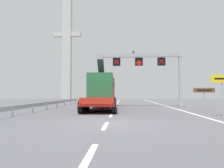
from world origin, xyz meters
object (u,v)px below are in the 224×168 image
Objects in this scene: overhead_lane_gantry at (151,64)px; tourist_info_sign_brown at (204,93)px; heavy_haul_truck_red at (103,90)px; bridge_pylon_distant at (67,46)px; exit_sign_yellow at (222,85)px.

overhead_lane_gantry is 5.14× the size of tourist_info_sign_brown.
heavy_haul_truck_red is at bearing -159.84° from overhead_lane_gantry.
bridge_pylon_distant is (-16.09, 43.19, 15.46)m from heavy_haul_truck_red.
bridge_pylon_distant reaches higher than heavy_haul_truck_red.
exit_sign_yellow is 3.09m from tourist_info_sign_brown.
exit_sign_yellow is 1.41× the size of tourist_info_sign_brown.
overhead_lane_gantry is at bearing -61.94° from bridge_pylon_distant.
overhead_lane_gantry is 48.08m from bridge_pylon_distant.
bridge_pylon_distant is at bearing 117.44° from tourist_info_sign_brown.
exit_sign_yellow is at bearing -42.69° from heavy_haul_truck_red.
heavy_haul_truck_red is 6.66× the size of tourist_info_sign_brown.
overhead_lane_gantry reaches higher than exit_sign_yellow.
exit_sign_yellow is 0.09× the size of bridge_pylon_distant.
heavy_haul_truck_red is (-5.79, -2.13, -3.36)m from overhead_lane_gantry.
exit_sign_yellow is at bearing -87.13° from tourist_info_sign_brown.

